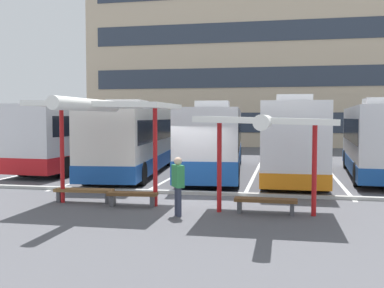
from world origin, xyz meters
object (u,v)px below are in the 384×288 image
(bench_2, at_px, (266,202))
(bench_0, at_px, (84,192))
(coach_bus_3, at_px, (293,139))
(coach_bus_0, at_px, (86,136))
(bench_1, at_px, (133,196))
(waiting_shelter_1, at_px, (266,123))
(waiting_passenger_0, at_px, (178,182))
(coach_bus_1, at_px, (135,140))
(coach_bus_2, at_px, (215,141))
(waiting_shelter_0, at_px, (104,107))
(coach_bus_4, at_px, (378,141))

(bench_2, bearing_deg, bench_0, 174.08)
(bench_0, bearing_deg, coach_bus_3, 48.37)
(coach_bus_0, xyz_separation_m, bench_1, (6.15, -10.14, -1.43))
(waiting_shelter_1, height_order, waiting_passenger_0, waiting_shelter_1)
(waiting_passenger_0, bearing_deg, coach_bus_3, 69.82)
(coach_bus_1, height_order, bench_0, coach_bus_1)
(coach_bus_0, relative_size, coach_bus_3, 1.05)
(coach_bus_0, distance_m, coach_bus_2, 7.49)
(coach_bus_0, distance_m, bench_0, 10.81)
(coach_bus_2, height_order, waiting_shelter_0, coach_bus_2)
(waiting_shelter_1, bearing_deg, bench_1, 172.04)
(coach_bus_1, xyz_separation_m, bench_1, (2.57, -7.95, -1.35))
(bench_2, relative_size, waiting_passenger_0, 1.08)
(bench_2, xyz_separation_m, waiting_passenger_0, (-2.43, -0.81, 0.64))
(coach_bus_3, height_order, coach_bus_4, coach_bus_3)
(coach_bus_1, height_order, coach_bus_3, coach_bus_3)
(coach_bus_1, relative_size, bench_2, 6.21)
(waiting_shelter_0, height_order, bench_0, waiting_shelter_0)
(coach_bus_4, height_order, bench_0, coach_bus_4)
(bench_1, distance_m, waiting_passenger_0, 2.13)
(bench_0, relative_size, waiting_passenger_0, 1.19)
(waiting_shelter_0, height_order, waiting_shelter_1, waiting_shelter_0)
(coach_bus_0, distance_m, waiting_passenger_0, 13.73)
(coach_bus_3, distance_m, waiting_passenger_0, 9.82)
(waiting_shelter_0, relative_size, waiting_passenger_0, 3.03)
(coach_bus_2, bearing_deg, bench_0, -109.37)
(bench_1, bearing_deg, bench_2, -3.80)
(coach_bus_2, relative_size, waiting_shelter_1, 2.59)
(waiting_shelter_0, bearing_deg, waiting_shelter_1, -5.65)
(coach_bus_4, relative_size, waiting_shelter_0, 2.01)
(coach_bus_0, distance_m, bench_1, 11.94)
(bench_0, bearing_deg, waiting_shelter_0, -25.13)
(bench_1, xyz_separation_m, waiting_passenger_0, (1.72, -1.08, 0.64))
(coach_bus_4, bearing_deg, coach_bus_3, -166.31)
(bench_0, bearing_deg, waiting_passenger_0, -22.01)
(coach_bus_0, distance_m, coach_bus_3, 11.43)
(bench_1, relative_size, waiting_passenger_0, 0.96)
(coach_bus_3, bearing_deg, waiting_passenger_0, -110.18)
(bench_0, bearing_deg, coach_bus_2, 70.63)
(coach_bus_1, xyz_separation_m, coach_bus_3, (7.68, 0.15, 0.11))
(coach_bus_0, bearing_deg, bench_0, -66.07)
(bench_1, bearing_deg, coach_bus_1, 107.94)
(waiting_passenger_0, bearing_deg, coach_bus_0, 125.05)
(waiting_shelter_0, height_order, waiting_passenger_0, waiting_shelter_0)
(waiting_shelter_1, xyz_separation_m, bench_2, (-0.00, 0.31, -2.32))
(coach_bus_1, relative_size, waiting_passenger_0, 6.70)
(coach_bus_4, height_order, waiting_shelter_0, coach_bus_4)
(coach_bus_0, bearing_deg, coach_bus_3, -10.23)
(coach_bus_0, height_order, coach_bus_4, coach_bus_0)
(coach_bus_2, height_order, coach_bus_4, coach_bus_4)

